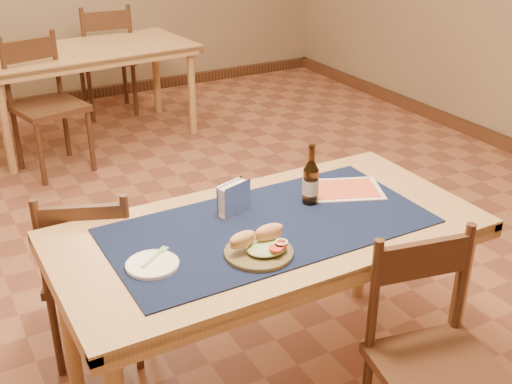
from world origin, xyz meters
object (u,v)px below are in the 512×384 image
back_table (86,59)px  beer_bottle (311,182)px  chair_main_far (94,269)px  chair_main_near (435,359)px  main_table (269,245)px  napkin_holder (234,199)px  sandwich_plate (260,248)px

back_table → beer_bottle: 3.09m
chair_main_far → chair_main_near: (0.84, -1.14, 0.02)m
main_table → chair_main_far: chair_main_far is taller
chair_main_far → napkin_holder: size_ratio=5.48×
chair_main_near → sandwich_plate: size_ratio=3.63×
sandwich_plate → beer_bottle: size_ratio=0.99×
chair_main_far → sandwich_plate: size_ratio=3.50×
chair_main_far → beer_bottle: bearing=-29.7°
chair_main_far → sandwich_plate: 0.87m
chair_main_near → napkin_holder: 0.92m
back_table → chair_main_near: size_ratio=1.96×
beer_bottle → napkin_holder: beer_bottle is taller
main_table → beer_bottle: 0.31m
chair_main_far → back_table: bearing=74.4°
main_table → sandwich_plate: (-0.13, -0.16, 0.11)m
chair_main_near → beer_bottle: beer_bottle is taller
beer_bottle → napkin_holder: 0.31m
chair_main_far → chair_main_near: bearing=-53.8°
back_table → chair_main_near: chair_main_near is taller
back_table → sandwich_plate: 3.35m
sandwich_plate → napkin_holder: size_ratio=1.57×
sandwich_plate → napkin_holder: 0.33m
back_table → sandwich_plate: (-0.32, -3.33, 0.11)m
back_table → napkin_holder: 3.03m
back_table → beer_bottle: bearing=-89.2°
chair_main_near → back_table: bearing=91.5°
sandwich_plate → chair_main_far: bearing=121.0°
back_table → chair_main_far: 2.75m
main_table → sandwich_plate: bearing=-128.8°
napkin_holder → main_table: bearing=-65.9°
main_table → chair_main_far: 0.79m
chair_main_near → napkin_holder: (-0.36, 0.77, 0.36)m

